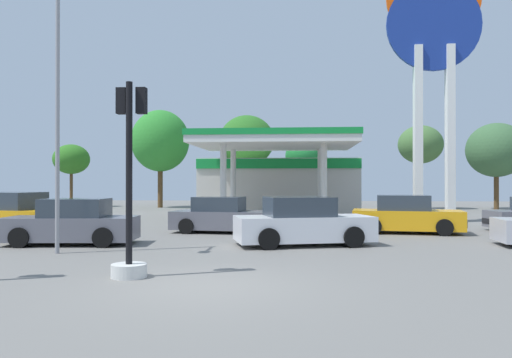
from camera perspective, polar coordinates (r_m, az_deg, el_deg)
ground_plane at (r=10.29m, az=-5.79°, el=-11.81°), size 90.00×90.00×0.00m
gas_station at (r=32.74m, az=2.57°, el=-0.07°), size 10.18×12.83×4.60m
station_pole_sign at (r=28.33m, az=19.34°, el=14.02°), size 4.78×0.56×13.94m
car_1 at (r=21.84m, az=-26.16°, el=-3.71°), size 4.90×2.79×1.65m
car_2 at (r=20.60m, az=-3.84°, el=-4.21°), size 4.21×2.22×1.45m
car_4 at (r=16.52m, az=5.28°, el=-4.98°), size 4.69×2.93×1.56m
car_5 at (r=21.23m, az=16.53°, el=-3.99°), size 4.46×2.41×1.52m
car_6 at (r=17.72m, az=-20.00°, el=-4.74°), size 4.34×2.22×1.50m
traffic_signal_0 at (r=11.27m, az=-14.01°, el=-3.29°), size 0.76×0.76×4.20m
tree_0 at (r=44.21m, az=-20.04°, el=2.08°), size 2.95×2.95×5.13m
tree_1 at (r=41.38m, az=-10.71°, el=4.21°), size 4.62×4.62×7.80m
tree_2 at (r=38.18m, az=-1.04°, el=4.31°), size 4.11×4.11×7.05m
tree_3 at (r=40.24m, az=5.45°, el=2.61°), size 2.99×2.99×5.35m
tree_4 at (r=40.31m, az=18.00°, el=3.65°), size 3.34×3.34×6.32m
tree_5 at (r=41.97m, az=25.39°, el=2.94°), size 4.35×4.35×6.45m
corner_streetlamp at (r=15.61m, az=-21.72°, el=8.66°), size 0.24×1.48×7.53m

